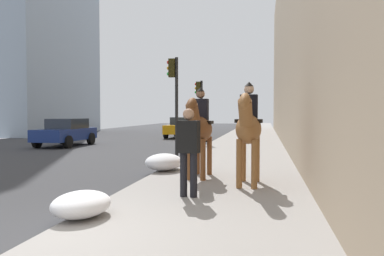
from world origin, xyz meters
name	(u,v)px	position (x,y,z in m)	size (l,w,h in m)	color
sidewalk_slab	(178,252)	(0.00, -1.94, 0.06)	(120.00, 3.87, 0.12)	gray
mounted_horse_near	(199,128)	(5.02, -1.35, 1.36)	(2.15, 0.61, 2.26)	brown
mounted_horse_far	(248,127)	(4.20, -2.59, 1.41)	(2.15, 0.62, 2.32)	brown
pedestrian_greeting	(189,146)	(2.78, -1.52, 1.10)	(0.30, 0.42, 1.70)	black
car_near_lane	(66,132)	(14.33, 7.32, 0.75)	(4.02, 1.96, 1.44)	navy
car_mid_lane	(184,127)	(22.62, 2.70, 0.74)	(4.61, 2.14, 1.44)	orange
traffic_light_near_curb	(174,91)	(9.98, 0.45, 2.58)	(0.20, 0.44, 3.85)	black
traffic_light_far_curb	(200,102)	(16.43, 0.53, 2.36)	(0.20, 0.44, 3.49)	black
snow_pile_near	(81,204)	(1.07, -0.15, 0.32)	(1.13, 0.87, 0.39)	white
snow_pile_far	(164,162)	(6.11, -0.15, 0.35)	(1.34, 1.03, 0.46)	white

